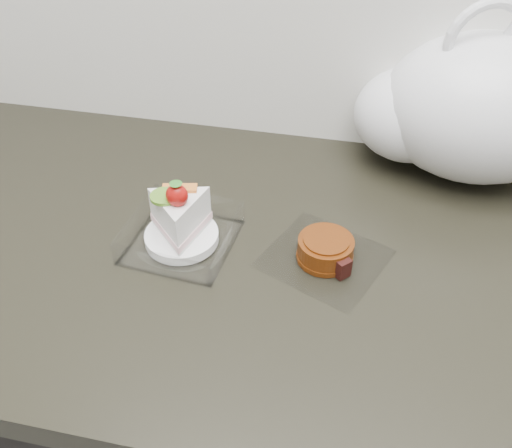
# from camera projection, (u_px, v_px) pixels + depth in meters

# --- Properties ---
(counter) EXTENTS (2.04, 0.64, 0.90)m
(counter) POSITION_uv_depth(u_px,v_px,m) (320.00, 431.00, 1.08)
(counter) COLOR black
(counter) RESTS_ON ground
(cake_tray) EXTENTS (0.16, 0.16, 0.11)m
(cake_tray) POSITION_uv_depth(u_px,v_px,m) (181.00, 227.00, 0.80)
(cake_tray) COLOR white
(cake_tray) RESTS_ON counter
(mooncake_wrap) EXTENTS (0.20, 0.19, 0.04)m
(mooncake_wrap) POSITION_uv_depth(u_px,v_px,m) (326.00, 252.00, 0.78)
(mooncake_wrap) COLOR white
(mooncake_wrap) RESTS_ON counter
(plastic_bag) EXTENTS (0.38, 0.29, 0.29)m
(plastic_bag) POSITION_uv_depth(u_px,v_px,m) (467.00, 109.00, 0.89)
(plastic_bag) COLOR white
(plastic_bag) RESTS_ON counter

